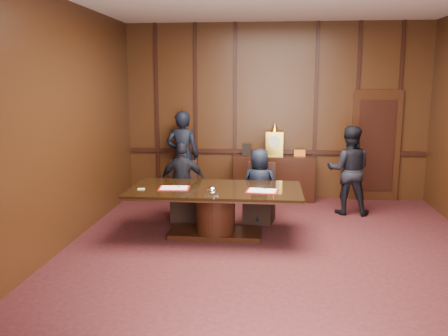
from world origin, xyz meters
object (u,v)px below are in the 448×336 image
at_px(sideboard, 274,176).
at_px(witness_left, 183,156).
at_px(conference_table, 216,204).
at_px(signatory_right, 259,186).
at_px(witness_right, 349,170).
at_px(signatory_left, 183,182).

relative_size(sideboard, witness_left, 0.89).
distance_m(conference_table, signatory_right, 1.04).
distance_m(witness_left, witness_right, 3.22).
bearing_deg(conference_table, witness_right, 34.23).
distance_m(signatory_left, witness_right, 2.96).
height_order(witness_left, witness_right, witness_left).
relative_size(conference_table, signatory_left, 1.93).
relative_size(sideboard, signatory_left, 1.18).
bearing_deg(sideboard, conference_table, -110.68).
distance_m(sideboard, witness_right, 1.62).
xyz_separation_m(signatory_left, witness_right, (2.87, 0.71, 0.12)).
relative_size(sideboard, witness_right, 1.00).
height_order(conference_table, witness_left, witness_left).
relative_size(conference_table, witness_left, 1.46).
xyz_separation_m(signatory_left, witness_left, (-0.27, 1.43, 0.22)).
height_order(sideboard, signatory_left, sideboard).
bearing_deg(conference_table, witness_left, 112.35).
bearing_deg(signatory_left, witness_right, -169.86).
distance_m(sideboard, signatory_right, 1.61).
bearing_deg(witness_left, sideboard, -174.60).
bearing_deg(signatory_right, sideboard, -92.85).
distance_m(conference_table, witness_left, 2.44).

